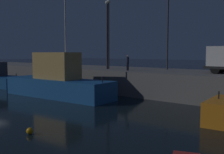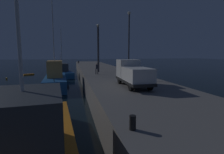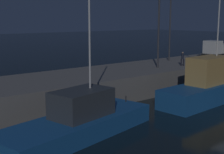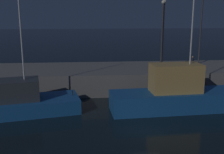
# 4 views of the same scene
# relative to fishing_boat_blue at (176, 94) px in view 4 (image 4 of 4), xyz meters

# --- Properties ---
(ground_plane) EXTENTS (320.00, 320.00, 0.00)m
(ground_plane) POSITION_rel_fishing_boat_blue_xyz_m (-3.77, -5.06, -1.57)
(ground_plane) COLOR black
(pier_quay) EXTENTS (77.53, 8.92, 2.56)m
(pier_quay) POSITION_rel_fishing_boat_blue_xyz_m (-3.77, 8.98, -0.29)
(pier_quay) COLOR slate
(pier_quay) RESTS_ON ground
(fishing_boat_blue) EXTENTS (12.82, 4.14, 14.38)m
(fishing_boat_blue) POSITION_rel_fishing_boat_blue_xyz_m (0.00, 0.00, 0.00)
(fishing_boat_blue) COLOR #195193
(fishing_boat_blue) RESTS_ON ground
(fishing_boat_white) EXTENTS (13.15, 6.45, 11.59)m
(fishing_boat_white) POSITION_rel_fishing_boat_blue_xyz_m (-15.53, 0.16, -0.48)
(fishing_boat_white) COLOR #195193
(fishing_boat_white) RESTS_ON ground
(lamp_post_west) EXTENTS (0.44, 0.44, 8.15)m
(lamp_post_west) POSITION_rel_fishing_boat_blue_xyz_m (0.40, 7.30, 5.74)
(lamp_post_west) COLOR #38383D
(lamp_post_west) RESTS_ON pier_quay
(lamp_post_east) EXTENTS (0.44, 0.44, 8.23)m
(lamp_post_east) POSITION_rel_fishing_boat_blue_xyz_m (0.55, 7.41, 5.78)
(lamp_post_east) COLOR #38383D
(lamp_post_east) RESTS_ON pier_quay
(lamp_post_central) EXTENTS (0.44, 0.44, 9.06)m
(lamp_post_central) POSITION_rel_fishing_boat_blue_xyz_m (6.58, 10.90, 6.21)
(lamp_post_central) COLOR #38383D
(lamp_post_central) RESTS_ON pier_quay
(dockworker) EXTENTS (0.37, 0.45, 1.71)m
(dockworker) POSITION_rel_fishing_boat_blue_xyz_m (4.04, 6.58, 1.97)
(dockworker) COLOR black
(dockworker) RESTS_ON pier_quay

